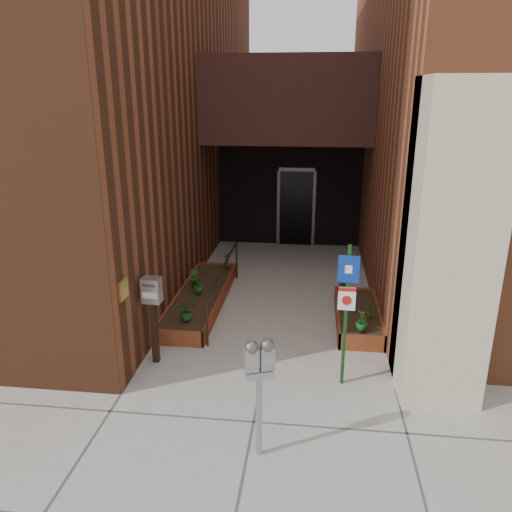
% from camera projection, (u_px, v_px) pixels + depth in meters
% --- Properties ---
extents(ground, '(80.00, 80.00, 0.00)m').
position_uv_depth(ground, '(261.00, 381.00, 7.61)').
color(ground, '#9E9991').
rests_on(ground, ground).
extents(architecture, '(20.00, 14.60, 10.00)m').
position_uv_depth(architecture, '(284.00, 59.00, 12.56)').
color(architecture, brown).
rests_on(architecture, ground).
extents(planter_left, '(0.90, 3.60, 0.30)m').
position_uv_depth(planter_left, '(201.00, 299.00, 10.28)').
color(planter_left, maroon).
rests_on(planter_left, ground).
extents(planter_right, '(0.80, 2.20, 0.30)m').
position_uv_depth(planter_right, '(358.00, 317.00, 9.46)').
color(planter_right, maroon).
rests_on(planter_right, ground).
extents(handrail, '(0.04, 3.34, 0.90)m').
position_uv_depth(handrail, '(224.00, 273.00, 9.99)').
color(handrail, black).
rests_on(handrail, ground).
extents(parking_meter, '(0.36, 0.23, 1.55)m').
position_uv_depth(parking_meter, '(259.00, 368.00, 5.71)').
color(parking_meter, '#979799').
rests_on(parking_meter, ground).
extents(sign_post, '(0.30, 0.08, 2.19)m').
position_uv_depth(sign_post, '(347.00, 301.00, 7.13)').
color(sign_post, '#153A16').
rests_on(sign_post, ground).
extents(payment_dropbox, '(0.30, 0.24, 1.46)m').
position_uv_depth(payment_dropbox, '(153.00, 302.00, 7.84)').
color(payment_dropbox, black).
rests_on(payment_dropbox, ground).
extents(shrub_left_a, '(0.46, 0.46, 0.37)m').
position_uv_depth(shrub_left_a, '(187.00, 310.00, 8.93)').
color(shrub_left_a, '#1D5819').
rests_on(shrub_left_a, planter_left).
extents(shrub_left_b, '(0.27, 0.27, 0.36)m').
position_uv_depth(shrub_left_b, '(194.00, 278.00, 10.47)').
color(shrub_left_b, '#215117').
rests_on(shrub_left_b, planter_left).
extents(shrub_left_c, '(0.27, 0.27, 0.34)m').
position_uv_depth(shrub_left_c, '(198.00, 285.00, 10.11)').
color(shrub_left_c, '#1E5618').
rests_on(shrub_left_c, planter_left).
extents(shrub_left_d, '(0.24, 0.24, 0.38)m').
position_uv_depth(shrub_left_d, '(227.00, 260.00, 11.52)').
color(shrub_left_d, '#1B5016').
rests_on(shrub_left_d, planter_left).
extents(shrub_right_a, '(0.21, 0.21, 0.36)m').
position_uv_depth(shrub_right_a, '(362.00, 321.00, 8.51)').
color(shrub_right_a, '#18551D').
rests_on(shrub_right_a, planter_right).
extents(shrub_right_b, '(0.20, 0.20, 0.30)m').
position_uv_depth(shrub_right_b, '(370.00, 310.00, 8.99)').
color(shrub_right_b, '#245618').
rests_on(shrub_right_b, planter_right).
extents(shrub_right_c, '(0.34, 0.34, 0.30)m').
position_uv_depth(shrub_right_c, '(343.00, 284.00, 10.21)').
color(shrub_right_c, '#2C601B').
rests_on(shrub_right_c, planter_right).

